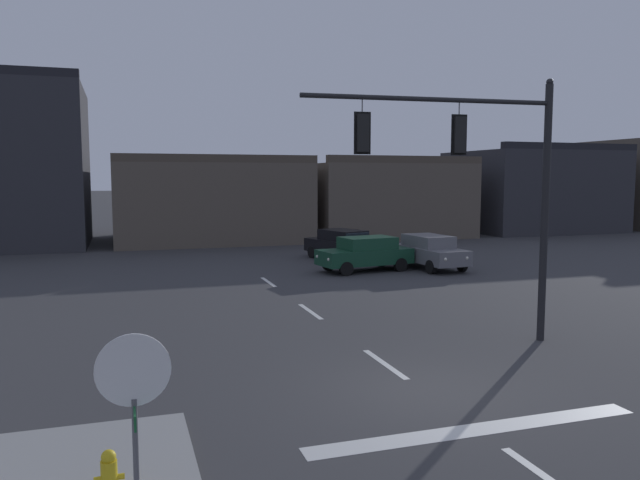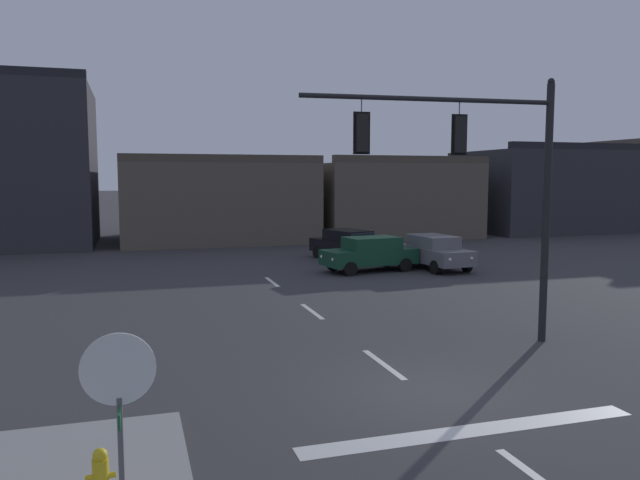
{
  "view_description": "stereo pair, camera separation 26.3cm",
  "coord_description": "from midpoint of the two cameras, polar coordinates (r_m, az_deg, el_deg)",
  "views": [
    {
      "loc": [
        -5.85,
        -11.01,
        4.41
      ],
      "look_at": [
        -0.85,
        4.34,
        2.75
      ],
      "focal_mm": 34.53,
      "sensor_mm": 36.0,
      "label": 1
    },
    {
      "loc": [
        -5.6,
        -11.09,
        4.41
      ],
      "look_at": [
        -0.85,
        4.34,
        2.75
      ],
      "focal_mm": 34.53,
      "sensor_mm": 36.0,
      "label": 2
    }
  ],
  "objects": [
    {
      "name": "car_lot_farside",
      "position": [
        28.93,
        4.9,
        -1.22
      ],
      "size": [
        4.63,
        2.42,
        1.61
      ],
      "color": "#143D28",
      "rests_on": "ground"
    },
    {
      "name": "building_row",
      "position": [
        46.79,
        3.57,
        4.96
      ],
      "size": [
        64.68,
        12.74,
        10.55
      ],
      "color": "#2D2D33",
      "rests_on": "ground"
    },
    {
      "name": "fire_hydrant",
      "position": [
        9.41,
        -18.86,
        -20.15
      ],
      "size": [
        0.4,
        0.3,
        0.75
      ],
      "color": "gold",
      "rests_on": "ground"
    },
    {
      "name": "signal_mast_near_side",
      "position": [
        16.38,
        15.19,
        6.52
      ],
      "size": [
        6.75,
        0.67,
        6.96
      ],
      "color": "black",
      "rests_on": "ground"
    },
    {
      "name": "stop_bar_paint",
      "position": [
        11.58,
        14.67,
        -16.7
      ],
      "size": [
        6.4,
        0.5,
        0.01
      ],
      "primitive_type": "cube",
      "color": "silver",
      "rests_on": "ground"
    },
    {
      "name": "car_lot_middle",
      "position": [
        32.86,
        2.7,
        -0.35
      ],
      "size": [
        3.07,
        4.74,
        1.61
      ],
      "color": "black",
      "rests_on": "ground"
    },
    {
      "name": "stop_sign",
      "position": [
        6.81,
        -17.04,
        -13.82
      ],
      "size": [
        0.76,
        0.64,
        2.83
      ],
      "color": "#56565B",
      "rests_on": "ground"
    },
    {
      "name": "ground_plane",
      "position": [
        13.2,
        9.97,
        -13.74
      ],
      "size": [
        400.0,
        400.0,
        0.0
      ],
      "primitive_type": "plane",
      "color": "#353538"
    },
    {
      "name": "lane_centreline",
      "position": [
        14.92,
        6.41,
        -11.35
      ],
      "size": [
        0.16,
        26.4,
        0.01
      ],
      "color": "silver",
      "rests_on": "ground"
    },
    {
      "name": "car_lot_nearside",
      "position": [
        30.13,
        10.77,
        -1.02
      ],
      "size": [
        2.19,
        4.56,
        1.61
      ],
      "color": "slate",
      "rests_on": "ground"
    }
  ]
}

